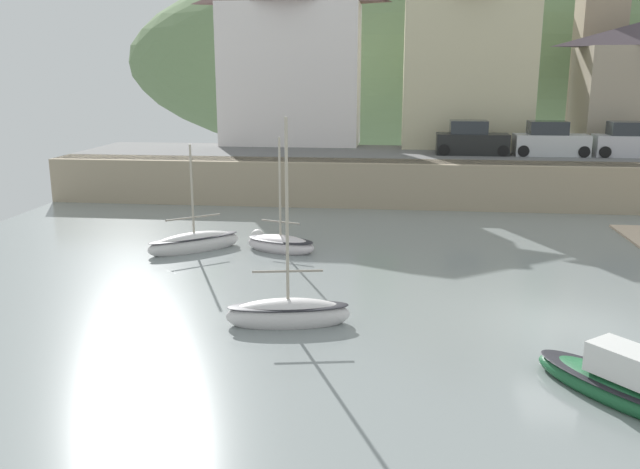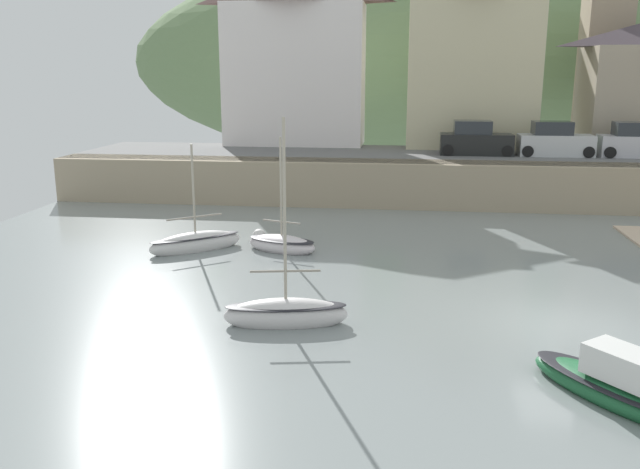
{
  "view_description": "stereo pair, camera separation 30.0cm",
  "coord_description": "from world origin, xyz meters",
  "px_view_note": "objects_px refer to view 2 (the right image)",
  "views": [
    {
      "loc": [
        -5.03,
        -18.44,
        6.97
      ],
      "look_at": [
        -7.61,
        4.01,
        1.45
      ],
      "focal_mm": 37.05,
      "sensor_mm": 36.0,
      "label": 1
    },
    {
      "loc": [
        -4.74,
        -18.4,
        6.97
      ],
      "look_at": [
        -7.61,
        4.01,
        1.45
      ],
      "focal_mm": 37.05,
      "sensor_mm": 36.0,
      "label": 2
    }
  ],
  "objects_px": {
    "sailboat_tall_mast": "(286,313)",
    "motorboat_with_cabin": "(196,243)",
    "church_with_spire": "(606,26)",
    "parked_car_near_slipway": "(475,141)",
    "sailboat_far_left": "(282,244)",
    "parked_car_by_wall": "(555,142)",
    "fishing_boat_green": "(621,388)",
    "parked_car_end_of_row": "(636,143)",
    "mooring_buoy": "(259,236)",
    "waterfront_building_left": "(295,56)",
    "waterfront_building_centre": "(473,48)"
  },
  "relations": [
    {
      "from": "church_with_spire",
      "to": "motorboat_with_cabin",
      "type": "height_order",
      "value": "church_with_spire"
    },
    {
      "from": "fishing_boat_green",
      "to": "parked_car_near_slipway",
      "type": "bearing_deg",
      "value": 141.72
    },
    {
      "from": "parked_car_near_slipway",
      "to": "mooring_buoy",
      "type": "distance_m",
      "value": 16.08
    },
    {
      "from": "sailboat_far_left",
      "to": "parked_car_near_slipway",
      "type": "distance_m",
      "value": 16.59
    },
    {
      "from": "sailboat_far_left",
      "to": "sailboat_tall_mast",
      "type": "height_order",
      "value": "sailboat_tall_mast"
    },
    {
      "from": "sailboat_tall_mast",
      "to": "parked_car_end_of_row",
      "type": "bearing_deg",
      "value": 43.12
    },
    {
      "from": "parked_car_near_slipway",
      "to": "parked_car_by_wall",
      "type": "bearing_deg",
      "value": 1.07
    },
    {
      "from": "parked_car_near_slipway",
      "to": "mooring_buoy",
      "type": "relative_size",
      "value": 6.93
    },
    {
      "from": "fishing_boat_green",
      "to": "parked_car_by_wall",
      "type": "height_order",
      "value": "parked_car_by_wall"
    },
    {
      "from": "waterfront_building_left",
      "to": "motorboat_with_cabin",
      "type": "bearing_deg",
      "value": -93.22
    },
    {
      "from": "parked_car_near_slipway",
      "to": "parked_car_end_of_row",
      "type": "relative_size",
      "value": 1.0
    },
    {
      "from": "waterfront_building_centre",
      "to": "parked_car_by_wall",
      "type": "xyz_separation_m",
      "value": [
        4.44,
        -4.5,
        -5.3
      ]
    },
    {
      "from": "parked_car_near_slipway",
      "to": "parked_car_by_wall",
      "type": "height_order",
      "value": "same"
    },
    {
      "from": "mooring_buoy",
      "to": "sailboat_tall_mast",
      "type": "bearing_deg",
      "value": -73.18
    },
    {
      "from": "motorboat_with_cabin",
      "to": "fishing_boat_green",
      "type": "xyz_separation_m",
      "value": [
        13.09,
        -11.16,
        0.01
      ]
    },
    {
      "from": "parked_car_by_wall",
      "to": "mooring_buoy",
      "type": "height_order",
      "value": "parked_car_by_wall"
    },
    {
      "from": "motorboat_with_cabin",
      "to": "parked_car_near_slipway",
      "type": "height_order",
      "value": "parked_car_near_slipway"
    },
    {
      "from": "waterfront_building_left",
      "to": "fishing_boat_green",
      "type": "xyz_separation_m",
      "value": [
        12.05,
        -29.77,
        -7.77
      ]
    },
    {
      "from": "sailboat_far_left",
      "to": "fishing_boat_green",
      "type": "xyz_separation_m",
      "value": [
        9.63,
        -11.55,
        0.05
      ]
    },
    {
      "from": "sailboat_tall_mast",
      "to": "mooring_buoy",
      "type": "relative_size",
      "value": 10.19
    },
    {
      "from": "motorboat_with_cabin",
      "to": "fishing_boat_green",
      "type": "relative_size",
      "value": 1.07
    },
    {
      "from": "fishing_boat_green",
      "to": "parked_car_by_wall",
      "type": "xyz_separation_m",
      "value": [
        3.64,
        25.27,
        2.87
      ]
    },
    {
      "from": "sailboat_far_left",
      "to": "parked_car_end_of_row",
      "type": "distance_m",
      "value": 22.59
    },
    {
      "from": "sailboat_tall_mast",
      "to": "parked_car_by_wall",
      "type": "height_order",
      "value": "sailboat_tall_mast"
    },
    {
      "from": "sailboat_far_left",
      "to": "mooring_buoy",
      "type": "distance_m",
      "value": 2.08
    },
    {
      "from": "sailboat_tall_mast",
      "to": "motorboat_with_cabin",
      "type": "bearing_deg",
      "value": 113.65
    },
    {
      "from": "parked_car_near_slipway",
      "to": "mooring_buoy",
      "type": "height_order",
      "value": "parked_car_near_slipway"
    },
    {
      "from": "waterfront_building_centre",
      "to": "motorboat_with_cabin",
      "type": "distance_m",
      "value": 23.76
    },
    {
      "from": "waterfront_building_centre",
      "to": "fishing_boat_green",
      "type": "bearing_deg",
      "value": -88.46
    },
    {
      "from": "sailboat_far_left",
      "to": "motorboat_with_cabin",
      "type": "distance_m",
      "value": 3.49
    },
    {
      "from": "sailboat_tall_mast",
      "to": "sailboat_far_left",
      "type": "bearing_deg",
      "value": 91.15
    },
    {
      "from": "waterfront_building_centre",
      "to": "sailboat_tall_mast",
      "type": "bearing_deg",
      "value": -105.46
    },
    {
      "from": "waterfront_building_centre",
      "to": "parked_car_by_wall",
      "type": "relative_size",
      "value": 2.93
    },
    {
      "from": "parked_car_end_of_row",
      "to": "fishing_boat_green",
      "type": "bearing_deg",
      "value": -105.94
    },
    {
      "from": "church_with_spire",
      "to": "sailboat_tall_mast",
      "type": "xyz_separation_m",
      "value": [
        -16.19,
        -30.15,
        -9.69
      ]
    },
    {
      "from": "motorboat_with_cabin",
      "to": "parked_car_near_slipway",
      "type": "relative_size",
      "value": 1.09
    },
    {
      "from": "church_with_spire",
      "to": "parked_car_near_slipway",
      "type": "bearing_deg",
      "value": -136.44
    },
    {
      "from": "sailboat_tall_mast",
      "to": "waterfront_building_centre",
      "type": "bearing_deg",
      "value": 64.31
    },
    {
      "from": "waterfront_building_centre",
      "to": "sailboat_far_left",
      "type": "bearing_deg",
      "value": -115.86
    },
    {
      "from": "parked_car_end_of_row",
      "to": "parked_car_near_slipway",
      "type": "bearing_deg",
      "value": -178.22
    },
    {
      "from": "sailboat_tall_mast",
      "to": "motorboat_with_cabin",
      "type": "relative_size",
      "value": 1.34
    },
    {
      "from": "motorboat_with_cabin",
      "to": "mooring_buoy",
      "type": "distance_m",
      "value": 2.97
    },
    {
      "from": "sailboat_far_left",
      "to": "fishing_boat_green",
      "type": "height_order",
      "value": "sailboat_far_left"
    },
    {
      "from": "church_with_spire",
      "to": "parked_car_near_slipway",
      "type": "xyz_separation_m",
      "value": [
        -8.94,
        -8.5,
        -6.82
      ]
    },
    {
      "from": "waterfront_building_centre",
      "to": "parked_car_by_wall",
      "type": "distance_m",
      "value": 8.25
    },
    {
      "from": "waterfront_building_left",
      "to": "parked_car_by_wall",
      "type": "height_order",
      "value": "waterfront_building_left"
    },
    {
      "from": "mooring_buoy",
      "to": "parked_car_near_slipway",
      "type": "bearing_deg",
      "value": 50.02
    },
    {
      "from": "waterfront_building_centre",
      "to": "parked_car_near_slipway",
      "type": "height_order",
      "value": "waterfront_building_centre"
    },
    {
      "from": "church_with_spire",
      "to": "motorboat_with_cabin",
      "type": "xyz_separation_m",
      "value": [
        -21.25,
        -22.61,
        -9.71
      ]
    },
    {
      "from": "motorboat_with_cabin",
      "to": "parked_car_by_wall",
      "type": "xyz_separation_m",
      "value": [
        16.74,
        14.11,
        2.89
      ]
    }
  ]
}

